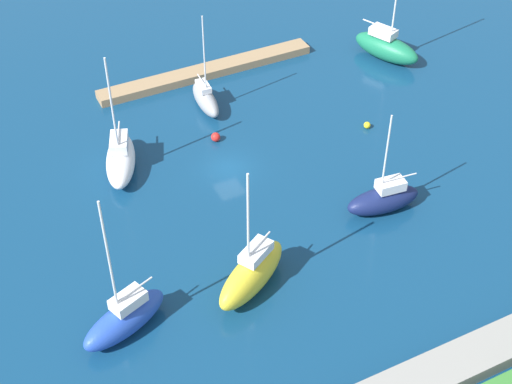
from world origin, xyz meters
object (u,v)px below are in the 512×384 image
(pier_dock, at_px, (207,71))
(sailboat_green_by_breakwater, at_px, (386,47))
(sailboat_navy_center_basin, at_px, (384,199))
(sailboat_white_far_south, at_px, (121,159))
(mooring_buoy_red, at_px, (216,137))
(sailboat_gray_far_north, at_px, (205,99))
(sailboat_blue_near_pier, at_px, (125,318))
(mooring_buoy_yellow, at_px, (367,125))
(sailboat_yellow_inner_mooring, at_px, (252,273))

(pier_dock, distance_m, sailboat_green_by_breakwater, 20.00)
(sailboat_navy_center_basin, xyz_separation_m, sailboat_green_by_breakwater, (-14.28, -20.86, 0.23))
(pier_dock, distance_m, sailboat_white_far_south, 17.68)
(mooring_buoy_red, bearing_deg, sailboat_white_far_south, 0.97)
(pier_dock, relative_size, sailboat_gray_far_north, 2.31)
(sailboat_blue_near_pier, height_order, mooring_buoy_yellow, sailboat_blue_near_pier)
(sailboat_green_by_breakwater, height_order, mooring_buoy_yellow, sailboat_green_by_breakwater)
(sailboat_gray_far_north, bearing_deg, sailboat_green_by_breakwater, 93.56)
(pier_dock, xyz_separation_m, sailboat_blue_near_pier, (19.25, 29.21, 0.91))
(sailboat_navy_center_basin, bearing_deg, sailboat_white_far_south, -33.47)
(sailboat_navy_center_basin, height_order, sailboat_white_far_south, sailboat_white_far_south)
(sailboat_yellow_inner_mooring, xyz_separation_m, mooring_buoy_red, (-5.23, -18.46, -1.22))
(sailboat_yellow_inner_mooring, distance_m, mooring_buoy_yellow, 23.80)
(mooring_buoy_yellow, bearing_deg, sailboat_green_by_breakwater, -131.31)
(sailboat_navy_center_basin, distance_m, mooring_buoy_yellow, 11.98)
(sailboat_blue_near_pier, bearing_deg, sailboat_gray_far_north, -145.53)
(sailboat_yellow_inner_mooring, height_order, sailboat_white_far_south, sailboat_white_far_south)
(sailboat_navy_center_basin, distance_m, mooring_buoy_red, 17.80)
(sailboat_gray_far_north, bearing_deg, mooring_buoy_red, -10.21)
(sailboat_gray_far_north, bearing_deg, pier_dock, 158.92)
(sailboat_white_far_south, relative_size, sailboat_green_by_breakwater, 0.84)
(sailboat_navy_center_basin, bearing_deg, sailboat_blue_near_pier, 12.40)
(sailboat_green_by_breakwater, bearing_deg, mooring_buoy_red, -99.74)
(sailboat_green_by_breakwater, bearing_deg, sailboat_white_far_south, -103.23)
(sailboat_yellow_inner_mooring, bearing_deg, sailboat_gray_far_north, -135.57)
(pier_dock, bearing_deg, sailboat_navy_center_basin, 100.31)
(sailboat_blue_near_pier, distance_m, sailboat_green_by_breakwater, 44.97)
(sailboat_gray_far_north, bearing_deg, sailboat_yellow_inner_mooring, -11.71)
(sailboat_white_far_south, distance_m, mooring_buoy_red, 9.56)
(pier_dock, bearing_deg, mooring_buoy_red, 70.38)
(sailboat_navy_center_basin, bearing_deg, sailboat_green_by_breakwater, -118.11)
(pier_dock, xyz_separation_m, sailboat_yellow_inner_mooring, (9.23, 29.66, 1.22))
(pier_dock, xyz_separation_m, sailboat_navy_center_basin, (-4.84, 26.63, 0.82))
(sailboat_navy_center_basin, distance_m, sailboat_yellow_inner_mooring, 14.40)
(sailboat_yellow_inner_mooring, xyz_separation_m, sailboat_white_far_south, (4.29, -18.30, -0.37))
(pier_dock, xyz_separation_m, sailboat_green_by_breakwater, (-19.13, 5.77, 1.05))
(sailboat_white_far_south, height_order, sailboat_green_by_breakwater, sailboat_green_by_breakwater)
(sailboat_white_far_south, height_order, mooring_buoy_yellow, sailboat_white_far_south)
(sailboat_navy_center_basin, relative_size, sailboat_green_by_breakwater, 0.70)
(sailboat_blue_near_pier, xyz_separation_m, sailboat_yellow_inner_mooring, (-10.03, 0.45, 0.31))
(mooring_buoy_yellow, bearing_deg, sailboat_white_far_south, -10.95)
(sailboat_gray_far_north, distance_m, sailboat_green_by_breakwater, 21.77)
(mooring_buoy_red, bearing_deg, sailboat_gray_far_north, -103.89)
(sailboat_green_by_breakwater, relative_size, mooring_buoy_red, 16.20)
(sailboat_gray_far_north, bearing_deg, sailboat_blue_near_pier, -31.59)
(sailboat_navy_center_basin, xyz_separation_m, sailboat_white_far_south, (18.36, -15.27, 0.03))
(sailboat_gray_far_north, bearing_deg, sailboat_navy_center_basin, 23.36)
(sailboat_navy_center_basin, height_order, sailboat_gray_far_north, sailboat_gray_far_north)
(sailboat_blue_near_pier, distance_m, mooring_buoy_yellow, 32.30)
(mooring_buoy_red, bearing_deg, sailboat_green_by_breakwater, -166.78)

